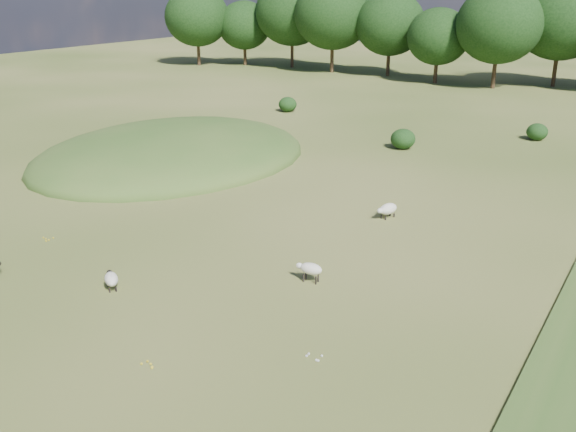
% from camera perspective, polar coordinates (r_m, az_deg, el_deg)
% --- Properties ---
extents(ground, '(160.00, 160.00, 0.00)m').
position_cam_1_polar(ground, '(43.56, 8.96, 5.35)').
color(ground, '#364F18').
rests_on(ground, ground).
extents(mound, '(16.00, 20.00, 4.00)m').
position_cam_1_polar(mound, '(43.28, -10.24, 5.18)').
color(mound, '#33561E').
rests_on(mound, ground).
extents(treeline, '(96.28, 14.66, 11.70)m').
position_cam_1_polar(treeline, '(76.48, 19.51, 15.70)').
color(treeline, black).
rests_on(treeline, ground).
extents(shrubs, '(22.91, 9.26, 1.40)m').
position_cam_1_polar(shrubs, '(50.43, 9.36, 8.09)').
color(shrubs, black).
rests_on(shrubs, ground).
extents(sheep_0, '(0.86, 1.34, 0.74)m').
position_cam_1_polar(sheep_0, '(31.61, 8.85, 0.62)').
color(sheep_0, beige).
rests_on(sheep_0, ground).
extents(sheep_1, '(1.10, 0.95, 0.64)m').
position_cam_1_polar(sheep_1, '(25.01, -15.45, -5.40)').
color(sheep_1, beige).
rests_on(sheep_1, ground).
extents(sheep_3, '(1.10, 0.56, 0.78)m').
position_cam_1_polar(sheep_3, '(24.61, 1.98, -4.71)').
color(sheep_3, beige).
rests_on(sheep_3, ground).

